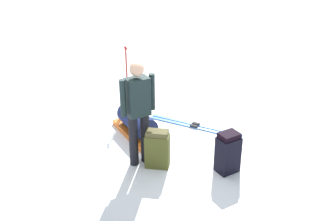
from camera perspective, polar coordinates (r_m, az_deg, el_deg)
ground_plane at (r=7.01m, az=0.00°, el=-5.15°), size 80.00×80.00×0.00m
skier_standing at (r=6.17m, az=-4.18°, el=0.26°), size 0.37×0.48×1.70m
ski_pair_near at (r=7.67m, az=3.77°, el=-2.16°), size 0.84×1.75×0.05m
backpack_large_dark at (r=6.36m, az=-1.51°, el=-5.42°), size 0.23×0.39×0.63m
backpack_bright at (r=6.31m, az=8.36°, el=-5.85°), size 0.40×0.41×0.67m
ski_poles_planted_near at (r=8.07m, az=-5.77°, el=4.86°), size 0.16×0.10×1.31m
gear_sled at (r=7.29m, az=-4.33°, el=-1.88°), size 1.26×1.06×0.49m
thermos_bottle at (r=9.12m, az=-3.37°, el=3.46°), size 0.07×0.07×0.26m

